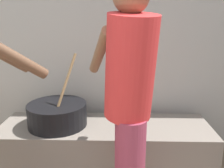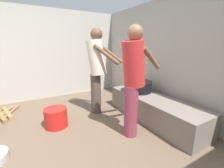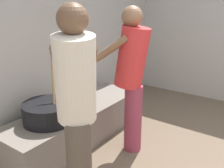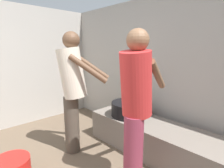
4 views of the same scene
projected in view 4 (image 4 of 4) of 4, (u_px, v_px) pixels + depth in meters
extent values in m
cube|color=#ADA8A0|center=(180.00, 71.00, 2.58)|extent=(5.07, 0.20, 2.21)
cube|color=slate|center=(153.00, 138.00, 2.45)|extent=(1.96, 0.60, 0.42)
cylinder|color=black|center=(129.00, 109.00, 2.70)|extent=(0.54, 0.54, 0.21)
cylinder|color=#937047|center=(134.00, 91.00, 2.57)|extent=(0.19, 0.20, 0.51)
cylinder|color=#8C3347|center=(133.00, 152.00, 1.82)|extent=(0.20, 0.20, 0.78)
cylinder|color=red|center=(136.00, 84.00, 1.71)|extent=(0.40, 0.45, 0.67)
sphere|color=brown|center=(138.00, 40.00, 1.64)|extent=(0.22, 0.22, 0.22)
cylinder|color=brown|center=(157.00, 75.00, 1.83)|extent=(0.20, 0.48, 0.36)
cylinder|color=brown|center=(133.00, 73.00, 1.96)|extent=(0.20, 0.48, 0.36)
cylinder|color=#4C4238|center=(72.00, 124.00, 2.46)|extent=(0.20, 0.20, 0.79)
cylinder|color=beige|center=(72.00, 73.00, 2.32)|extent=(0.49, 0.48, 0.68)
sphere|color=brown|center=(71.00, 40.00, 2.24)|extent=(0.22, 0.22, 0.22)
cylinder|color=brown|center=(88.00, 69.00, 2.17)|extent=(0.40, 0.39, 0.37)
cylinder|color=brown|center=(92.00, 67.00, 2.43)|extent=(0.40, 0.39, 0.37)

